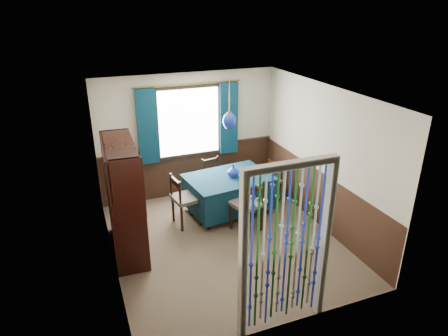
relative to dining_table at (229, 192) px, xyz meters
name	(u,v)px	position (x,y,z in m)	size (l,w,h in m)	color
floor	(225,241)	(-0.44, -0.92, -0.43)	(4.00, 4.00, 0.00)	brown
ceiling	(225,94)	(-0.44, -0.92, 2.07)	(4.00, 4.00, 0.00)	silver
wall_back	(189,136)	(-0.44, 1.08, 0.82)	(3.60, 3.60, 0.00)	beige
wall_front	(289,239)	(-0.44, -2.92, 0.82)	(3.60, 3.60, 0.00)	beige
wall_left	(106,192)	(-2.24, -0.92, 0.82)	(4.00, 4.00, 0.00)	beige
wall_right	(323,158)	(1.36, -0.92, 0.82)	(4.00, 4.00, 0.00)	beige
wainscot_back	(190,171)	(-0.44, 1.06, 0.07)	(3.60, 3.60, 0.00)	#351F14
wainscot_front	(285,292)	(-0.44, -2.91, 0.07)	(3.60, 3.60, 0.00)	#351F14
wainscot_left	(113,237)	(-2.22, -0.92, 0.07)	(4.00, 4.00, 0.00)	#351F14
wainscot_right	(318,197)	(1.35, -0.92, 0.07)	(4.00, 4.00, 0.00)	#351F14
window	(189,122)	(-0.44, 1.03, 1.12)	(1.32, 0.12, 1.42)	black
doorway	(286,251)	(-0.44, -2.86, 0.62)	(1.16, 0.12, 2.18)	silver
dining_table	(229,192)	(0.00, 0.00, 0.00)	(1.66, 1.25, 0.74)	#0C2F41
chair_near	(248,205)	(0.05, -0.74, 0.08)	(0.58, 0.57, 0.96)	black
chair_far	(214,178)	(-0.08, 0.62, 0.02)	(0.49, 0.47, 0.85)	black
chair_left	(185,199)	(-0.89, -0.12, 0.07)	(0.51, 0.53, 0.95)	black
chair_right	(270,181)	(0.94, 0.14, 0.01)	(0.52, 0.53, 0.82)	black
sideboard	(126,215)	(-1.98, -0.56, 0.20)	(0.55, 1.42, 1.83)	black
pendant_lamp	(229,121)	(0.00, 0.00, 1.38)	(0.24, 0.24, 0.84)	olive
vase_table	(233,171)	(0.07, -0.02, 0.41)	(0.20, 0.20, 0.21)	#152896
bowl_shelf	(128,183)	(-1.92, -0.79, 0.85)	(0.23, 0.23, 0.06)	beige
vase_sideboard	(125,186)	(-1.92, -0.31, 0.58)	(0.17, 0.17, 0.18)	beige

